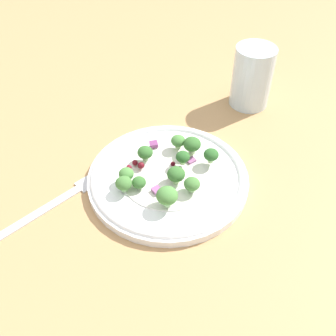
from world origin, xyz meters
TOP-DOWN VIEW (x-y plane):
  - ground_plane at (0.00, 0.00)cm, footprint 180.00×180.00cm
  - plate at (1.85, -1.93)cm, footprint 23.04×23.04cm
  - dressing_pool at (1.85, -1.93)cm, footprint 13.36×13.36cm
  - broccoli_floret_0 at (2.04, 2.79)cm, footprint 1.95×1.95cm
  - broccoli_floret_1 at (-0.31, -1.97)cm, footprint 2.51×2.51cm
  - broccoli_floret_2 at (2.75, 4.73)cm, footprint 2.28×2.28cm
  - broccoli_floret_3 at (4.04, 3.57)cm, footprint 2.10×2.10cm
  - broccoli_floret_4 at (0.39, -8.18)cm, footprint 2.18×2.18cm
  - broccoli_floret_5 at (2.02, -4.64)cm, footprint 2.03×2.03cm
  - broccoli_floret_6 at (-2.77, 1.48)cm, footprint 2.86×2.86cm
  - broccoli_floret_7 at (5.44, -6.32)cm, footprint 2.18×2.18cm
  - broccoli_floret_8 at (-2.64, -2.70)cm, footprint 2.21×2.21cm
  - broccoli_floret_9 at (3.39, -7.35)cm, footprint 2.63×2.63cm
  - broccoli_floret_10 at (6.00, -0.79)cm, footprint 2.26×2.26cm
  - cranberry_0 at (4.98, 0.62)cm, footprint 0.99×0.99cm
  - cranberry_1 at (3.08, -3.68)cm, footprint 0.71×0.71cm
  - cranberry_2 at (0.94, -2.25)cm, footprint 0.92×0.92cm
  - cranberry_3 at (5.79, 2.17)cm, footprint 0.82×0.82cm
  - cranberry_4 at (6.12, 0.92)cm, footprint 0.85×0.85cm
  - onion_bit_0 at (-0.04, 1.23)cm, footprint 1.35×1.21cm
  - onion_bit_1 at (2.17, -6.29)cm, footprint 1.08×1.29cm
  - onion_bit_2 at (8.05, -3.61)cm, footprint 1.56×1.59cm
  - fork at (7.25, 13.77)cm, footprint 4.53×18.66cm
  - water_glass at (9.61, -25.06)cm, footprint 6.84×6.84cm

SIDE VIEW (x-z plane):
  - ground_plane at x=0.00cm, z-range -2.00..0.00cm
  - fork at x=7.25cm, z-range 0.00..0.50cm
  - plate at x=1.85cm, z-range 0.01..1.71cm
  - dressing_pool at x=1.85cm, z-range 1.20..1.40cm
  - cranberry_1 at x=3.08cm, z-range 1.20..1.92cm
  - onion_bit_1 at x=2.17cm, z-range 1.36..1.76cm
  - onion_bit_0 at x=-0.04cm, z-range 1.57..1.97cm
  - cranberry_2 at x=0.94cm, z-range 1.37..2.29cm
  - onion_bit_2 at x=8.05cm, z-range 1.59..2.18cm
  - cranberry_3 at x=5.79cm, z-range 1.51..2.33cm
  - cranberry_4 at x=6.12cm, z-range 1.54..2.39cm
  - cranberry_0 at x=4.98cm, z-range 1.67..2.66cm
  - broccoli_floret_0 at x=2.04cm, z-range 1.42..3.40cm
  - broccoli_floret_8 at x=-2.64cm, z-range 1.70..3.94cm
  - broccoli_floret_2 at x=2.75cm, z-range 1.67..3.98cm
  - broccoli_floret_3 at x=4.04cm, z-range 1.81..3.93cm
  - broccoli_floret_1 at x=-0.31cm, z-range 1.64..4.19cm
  - broccoli_floret_7 at x=5.44cm, z-range 1.90..4.11cm
  - broccoli_floret_10 at x=6.00cm, z-range 1.98..4.27cm
  - broccoli_floret_5 at x=2.02cm, z-range 2.18..4.24cm
  - broccoli_floret_4 at x=0.39cm, z-range 2.17..4.37cm
  - broccoli_floret_9 at x=3.39cm, z-range 1.94..4.60cm
  - broccoli_floret_6 at x=-2.77cm, z-range 1.85..4.74cm
  - water_glass at x=9.61cm, z-range 0.00..10.66cm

